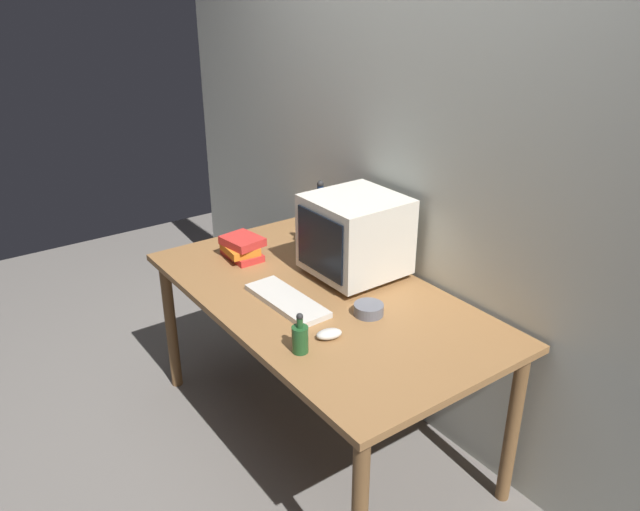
{
  "coord_description": "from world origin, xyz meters",
  "views": [
    {
      "loc": [
        1.9,
        -1.37,
        2.0
      ],
      "look_at": [
        0.0,
        0.0,
        0.93
      ],
      "focal_mm": 35.01,
      "sensor_mm": 36.0,
      "label": 1
    }
  ],
  "objects_px": {
    "book_stack": "(242,248)",
    "cd_spindle": "(369,309)",
    "bottle_tall": "(320,226)",
    "bottle_short": "(300,338)",
    "keyboard": "(287,301)",
    "crt_monitor": "(355,236)",
    "computer_mouse": "(329,334)"
  },
  "relations": [
    {
      "from": "computer_mouse",
      "to": "bottle_short",
      "type": "relative_size",
      "value": 0.63
    },
    {
      "from": "bottle_tall",
      "to": "computer_mouse",
      "type": "bearing_deg",
      "value": -33.35
    },
    {
      "from": "book_stack",
      "to": "computer_mouse",
      "type": "bearing_deg",
      "value": -6.17
    },
    {
      "from": "computer_mouse",
      "to": "book_stack",
      "type": "bearing_deg",
      "value": -171.05
    },
    {
      "from": "keyboard",
      "to": "bottle_tall",
      "type": "xyz_separation_m",
      "value": [
        -0.34,
        0.41,
        0.13
      ]
    },
    {
      "from": "book_stack",
      "to": "cd_spindle",
      "type": "xyz_separation_m",
      "value": [
        0.77,
        0.15,
        -0.03
      ]
    },
    {
      "from": "cd_spindle",
      "to": "computer_mouse",
      "type": "bearing_deg",
      "value": -77.6
    },
    {
      "from": "keyboard",
      "to": "cd_spindle",
      "type": "relative_size",
      "value": 3.5
    },
    {
      "from": "bottle_short",
      "to": "keyboard",
      "type": "bearing_deg",
      "value": 154.61
    },
    {
      "from": "keyboard",
      "to": "bottle_tall",
      "type": "height_order",
      "value": "bottle_tall"
    },
    {
      "from": "computer_mouse",
      "to": "book_stack",
      "type": "xyz_separation_m",
      "value": [
        -0.82,
        0.09,
        0.04
      ]
    },
    {
      "from": "bottle_tall",
      "to": "book_stack",
      "type": "distance_m",
      "value": 0.39
    },
    {
      "from": "book_stack",
      "to": "bottle_tall",
      "type": "bearing_deg",
      "value": 64.74
    },
    {
      "from": "crt_monitor",
      "to": "book_stack",
      "type": "xyz_separation_m",
      "value": [
        -0.46,
        -0.32,
        -0.14
      ]
    },
    {
      "from": "keyboard",
      "to": "computer_mouse",
      "type": "height_order",
      "value": "computer_mouse"
    },
    {
      "from": "keyboard",
      "to": "computer_mouse",
      "type": "relative_size",
      "value": 4.2
    },
    {
      "from": "bottle_tall",
      "to": "keyboard",
      "type": "bearing_deg",
      "value": -50.72
    },
    {
      "from": "keyboard",
      "to": "bottle_tall",
      "type": "distance_m",
      "value": 0.55
    },
    {
      "from": "computer_mouse",
      "to": "book_stack",
      "type": "height_order",
      "value": "book_stack"
    },
    {
      "from": "crt_monitor",
      "to": "cd_spindle",
      "type": "distance_m",
      "value": 0.4
    },
    {
      "from": "computer_mouse",
      "to": "bottle_short",
      "type": "xyz_separation_m",
      "value": [
        0.01,
        -0.14,
        0.04
      ]
    },
    {
      "from": "keyboard",
      "to": "bottle_tall",
      "type": "relative_size",
      "value": 1.15
    },
    {
      "from": "computer_mouse",
      "to": "book_stack",
      "type": "relative_size",
      "value": 0.47
    },
    {
      "from": "computer_mouse",
      "to": "book_stack",
      "type": "distance_m",
      "value": 0.83
    },
    {
      "from": "crt_monitor",
      "to": "bottle_short",
      "type": "bearing_deg",
      "value": -55.53
    },
    {
      "from": "bottle_tall",
      "to": "bottle_short",
      "type": "distance_m",
      "value": 0.89
    },
    {
      "from": "computer_mouse",
      "to": "keyboard",
      "type": "bearing_deg",
      "value": -168.32
    },
    {
      "from": "computer_mouse",
      "to": "bottle_tall",
      "type": "distance_m",
      "value": 0.8
    },
    {
      "from": "computer_mouse",
      "to": "bottle_short",
      "type": "bearing_deg",
      "value": -70.04
    },
    {
      "from": "book_stack",
      "to": "cd_spindle",
      "type": "relative_size",
      "value": 1.77
    },
    {
      "from": "keyboard",
      "to": "bottle_tall",
      "type": "bearing_deg",
      "value": 127.33
    },
    {
      "from": "crt_monitor",
      "to": "cd_spindle",
      "type": "bearing_deg",
      "value": -29.19
    }
  ]
}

